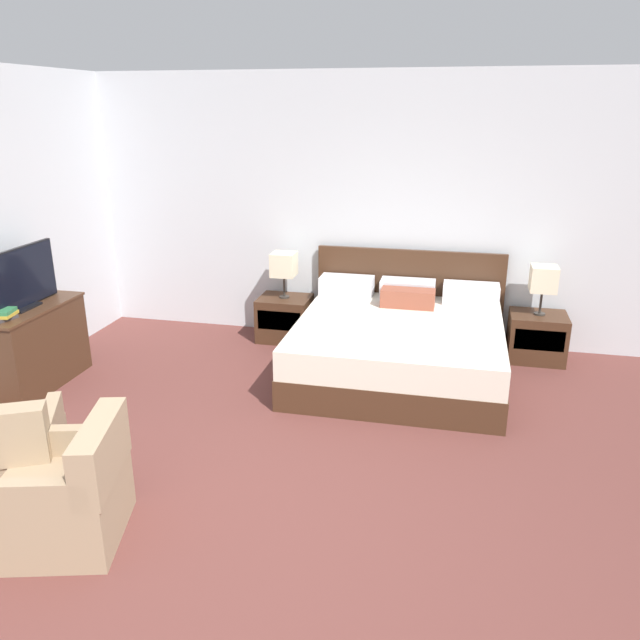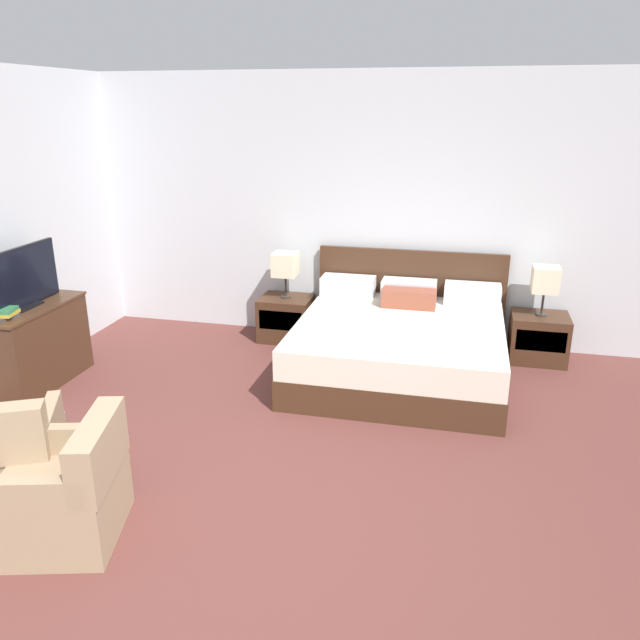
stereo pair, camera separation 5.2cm
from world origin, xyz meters
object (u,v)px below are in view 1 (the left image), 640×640
at_px(table_lamp_right, 544,279).
at_px(book_red_cover, 1,318).
at_px(nightstand_right, 537,337).
at_px(armchair_companion, 67,496).
at_px(bed, 399,344).
at_px(dresser, 33,345).
at_px(table_lamp_left, 284,265).
at_px(tv, 19,280).
at_px(nightstand_left, 285,318).
at_px(armchair_by_window, 5,461).
at_px(book_small_top, 0,311).

relative_size(table_lamp_right, book_red_cover, 2.47).
bearing_deg(nightstand_right, armchair_companion, -130.23).
height_order(bed, table_lamp_right, bed).
xyz_separation_m(dresser, armchair_companion, (1.58, -1.86, -0.11)).
relative_size(bed, nightstand_right, 3.56).
bearing_deg(table_lamp_left, nightstand_right, -0.03).
relative_size(dresser, tv, 1.14).
xyz_separation_m(nightstand_right, dresser, (-4.58, -1.68, 0.15)).
distance_m(bed, table_lamp_right, 1.59).
bearing_deg(table_lamp_left, armchair_companion, -95.38).
distance_m(nightstand_left, armchair_by_window, 3.42).
relative_size(table_lamp_left, armchair_by_window, 0.54).
distance_m(book_small_top, armchair_by_window, 1.67).
bearing_deg(book_small_top, armchair_by_window, -53.49).
height_order(book_small_top, armchair_by_window, book_small_top).
bearing_deg(tv, table_lamp_left, 41.91).
relative_size(nightstand_right, armchair_companion, 0.66).
distance_m(dresser, tv, 0.63).
height_order(dresser, armchair_by_window, dresser).
xyz_separation_m(nightstand_left, book_red_cover, (-1.91, -2.02, 0.54)).
bearing_deg(nightstand_right, dresser, -159.87).
distance_m(nightstand_left, book_small_top, 2.84).
bearing_deg(nightstand_right, armchair_by_window, -137.82).
relative_size(bed, book_red_cover, 9.85).
bearing_deg(book_small_top, table_lamp_right, 23.92).
height_order(bed, nightstand_left, bed).
bearing_deg(nightstand_right, table_lamp_right, 90.00).
bearing_deg(armchair_companion, nightstand_left, 84.62).
bearing_deg(armchair_companion, book_small_top, 135.84).
relative_size(dresser, book_red_cover, 5.32).
distance_m(table_lamp_left, dresser, 2.59).
distance_m(bed, nightstand_right, 1.49).
distance_m(tv, armchair_companion, 2.53).
height_order(nightstand_right, armchair_by_window, armchair_by_window).
height_order(dresser, tv, tv).
height_order(book_small_top, armchair_companion, book_small_top).
bearing_deg(book_red_cover, nightstand_right, 23.88).
distance_m(table_lamp_right, armchair_by_window, 4.93).
height_order(dresser, book_red_cover, book_red_cover).
height_order(nightstand_left, armchair_companion, armchair_companion).
bearing_deg(bed, dresser, -162.80).
bearing_deg(book_small_top, armchair_companion, -44.16).
bearing_deg(nightstand_right, table_lamp_left, 179.97).
distance_m(bed, tv, 3.49).
xyz_separation_m(tv, armchair_by_window, (0.95, -1.57, -0.74)).
distance_m(table_lamp_right, armchair_companion, 4.67).
bearing_deg(tv, book_red_cover, -88.15).
distance_m(nightstand_left, table_lamp_left, 0.61).
distance_m(table_lamp_left, tv, 2.58).
relative_size(nightstand_right, book_small_top, 2.76).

